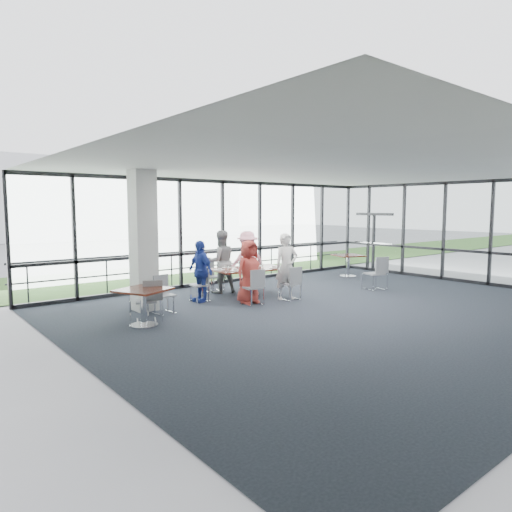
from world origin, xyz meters
TOP-DOWN VIEW (x-y plane):
  - floor at (0.00, 0.00)m, footprint 12.00×10.00m
  - ceiling at (0.00, 0.00)m, footprint 12.00×10.00m
  - wall_left at (-6.00, 0.00)m, footprint 0.10×10.00m
  - curtain_wall_back at (0.00, 5.00)m, footprint 12.00×0.10m
  - curtain_wall_right at (6.00, 0.00)m, footprint 0.10×10.00m
  - exit_door at (6.00, 3.75)m, footprint 0.12×1.60m
  - structural_column at (-3.60, 3.00)m, footprint 0.50×0.50m
  - apron at (0.00, 10.00)m, footprint 80.00×70.00m
  - grass_strip at (0.00, 8.00)m, footprint 80.00×5.00m
  - hangar_main at (4.00, 32.00)m, footprint 24.00×10.00m
  - guard_rail at (0.00, 5.60)m, footprint 12.00×0.06m
  - main_table at (-0.69, 2.80)m, footprint 2.09×1.35m
  - side_table_left at (-4.26, 1.66)m, footprint 1.18×1.18m
  - side_table_right at (4.10, 3.38)m, footprint 1.14×1.14m
  - diner_near_left at (-1.30, 2.03)m, footprint 0.80×0.56m
  - diner_near_right at (-0.21, 1.85)m, footprint 0.73×0.62m
  - diner_far_left at (-1.02, 3.64)m, footprint 0.95×0.73m
  - diner_far_right at (-0.10, 3.62)m, footprint 1.19×0.81m
  - diner_end at (-2.10, 2.99)m, footprint 0.54×0.93m
  - chair_main_nl at (-1.33, 1.86)m, footprint 0.47×0.47m
  - chair_main_nr at (-0.20, 1.71)m, footprint 0.44×0.44m
  - chair_main_fl at (-1.11, 3.92)m, footprint 0.51×0.51m
  - chair_main_fr at (-0.02, 3.66)m, footprint 0.44×0.44m
  - chair_main_end at (-2.10, 3.02)m, footprint 0.45×0.45m
  - chair_spare_la at (-4.06, 1.98)m, footprint 0.55×0.55m
  - chair_spare_lb at (-3.45, 2.35)m, footprint 0.45×0.45m
  - chair_spare_r at (2.67, 1.23)m, footprint 0.57×0.57m
  - plate_nl at (-1.29, 2.57)m, footprint 0.28×0.28m
  - plate_nr at (-0.16, 2.39)m, footprint 0.25×0.25m
  - plate_fl at (-1.12, 3.23)m, footprint 0.26×0.26m
  - plate_fr at (-0.22, 3.03)m, footprint 0.25×0.25m
  - plate_end at (-1.53, 2.95)m, footprint 0.26×0.26m
  - tumbler_a at (-1.02, 2.57)m, footprint 0.07×0.07m
  - tumbler_b at (-0.45, 2.53)m, footprint 0.06×0.06m
  - tumbler_c at (-0.61, 3.03)m, footprint 0.07×0.07m
  - tumbler_d at (-1.42, 2.78)m, footprint 0.07×0.07m
  - menu_a at (-0.87, 2.33)m, footprint 0.31×0.22m
  - menu_b at (0.12, 2.36)m, footprint 0.30×0.22m
  - menu_c at (-0.47, 3.22)m, footprint 0.29×0.21m
  - condiment_caddy at (-0.67, 2.80)m, footprint 0.10×0.07m
  - ketchup_bottle at (-0.72, 2.87)m, footprint 0.06×0.06m
  - green_bottle at (-0.64, 2.78)m, footprint 0.05×0.05m

SIDE VIEW (x-z plane):
  - apron at x=0.00m, z-range -0.03..-0.01m
  - floor at x=0.00m, z-range -0.02..0.00m
  - grass_strip at x=0.00m, z-range 0.01..0.01m
  - chair_spare_lb at x=-3.45m, z-range 0.00..0.83m
  - chair_main_end at x=-2.10m, z-range 0.00..0.83m
  - chair_main_nr at x=-0.20m, z-range 0.00..0.84m
  - chair_main_fl at x=-1.11m, z-range 0.00..0.85m
  - chair_main_nl at x=-1.33m, z-range 0.00..0.85m
  - chair_spare_la at x=-4.06m, z-range 0.00..0.85m
  - chair_main_fr at x=-0.02m, z-range 0.00..0.87m
  - chair_spare_r at x=2.67m, z-range 0.00..0.94m
  - guard_rail at x=0.00m, z-range 0.47..0.53m
  - main_table at x=-0.69m, z-range 0.25..1.00m
  - side_table_right at x=4.10m, z-range 0.26..1.01m
  - side_table_left at x=-4.26m, z-range 0.26..1.01m
  - menu_a at x=-0.87m, z-range 0.75..0.75m
  - menu_b at x=0.12m, z-range 0.75..0.75m
  - menu_c at x=-0.47m, z-range 0.75..0.75m
  - plate_nl at x=-1.29m, z-range 0.75..0.76m
  - plate_nr at x=-0.16m, z-range 0.75..0.76m
  - plate_fl at x=-1.12m, z-range 0.75..0.76m
  - plate_fr at x=-0.22m, z-range 0.75..0.76m
  - plate_end at x=-1.53m, z-range 0.75..0.76m
  - condiment_caddy at x=-0.67m, z-range 0.75..0.79m
  - diner_end at x=-2.10m, z-range 0.00..1.55m
  - diner_near_left at x=-1.30m, z-range 0.00..1.56m
  - tumbler_b at x=-0.45m, z-range 0.75..0.88m
  - tumbler_a at x=-1.02m, z-range 0.75..0.88m
  - tumbler_c at x=-0.61m, z-range 0.75..0.88m
  - tumbler_d at x=-1.42m, z-range 0.75..0.90m
  - ketchup_bottle at x=-0.72m, z-range 0.75..0.93m
  - diner_far_right at x=-0.10m, z-range 0.00..1.69m
  - green_bottle at x=-0.64m, z-range 0.75..0.95m
  - diner_near_right at x=-0.21m, z-range 0.00..1.70m
  - diner_far_left at x=-1.02m, z-range 0.00..1.74m
  - exit_door at x=6.00m, z-range 0.00..2.10m
  - wall_left at x=-6.00m, z-range 0.00..3.20m
  - curtain_wall_back at x=0.00m, z-range 0.00..3.20m
  - curtain_wall_right at x=6.00m, z-range 0.00..3.20m
  - structural_column at x=-3.60m, z-range 0.00..3.20m
  - hangar_main at x=4.00m, z-range 0.00..6.00m
  - ceiling at x=0.00m, z-range 3.18..3.22m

